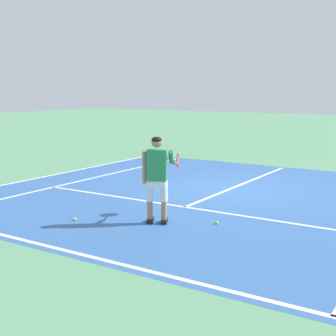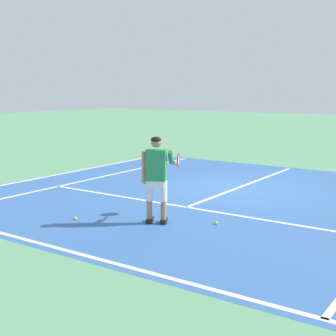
% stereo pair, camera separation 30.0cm
% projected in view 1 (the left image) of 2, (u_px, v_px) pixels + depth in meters
% --- Properties ---
extents(ground_plane, '(80.00, 80.00, 0.00)m').
position_uv_depth(ground_plane, '(231.00, 189.00, 12.65)').
color(ground_plane, '#609E70').
extents(court_inner_surface, '(10.98, 10.37, 0.00)m').
position_uv_depth(court_inner_surface, '(214.00, 195.00, 11.85)').
color(court_inner_surface, '#3866A8').
rests_on(court_inner_surface, ground).
extents(line_baseline, '(10.98, 0.10, 0.01)m').
position_uv_depth(line_baseline, '(73.00, 252.00, 7.71)').
color(line_baseline, white).
rests_on(line_baseline, ground).
extents(line_service, '(8.23, 0.10, 0.01)m').
position_uv_depth(line_service, '(185.00, 207.00, 10.67)').
color(line_service, white).
rests_on(line_service, ground).
extents(line_centre_service, '(0.10, 6.40, 0.01)m').
position_uv_depth(line_centre_service, '(243.00, 184.00, 13.33)').
color(line_centre_service, white).
rests_on(line_centre_service, ground).
extents(line_singles_left, '(0.10, 9.97, 0.01)m').
position_uv_depth(line_singles_left, '(89.00, 179.00, 14.04)').
color(line_singles_left, white).
rests_on(line_singles_left, ground).
extents(line_doubles_left, '(0.10, 9.97, 0.01)m').
position_uv_depth(line_doubles_left, '(56.00, 174.00, 14.77)').
color(line_doubles_left, white).
rests_on(line_doubles_left, ground).
extents(tennis_player, '(0.56, 1.23, 1.71)m').
position_uv_depth(tennis_player, '(157.00, 174.00, 9.24)').
color(tennis_player, black).
rests_on(tennis_player, ground).
extents(tennis_ball_near_feet, '(0.07, 0.07, 0.07)m').
position_uv_depth(tennis_ball_near_feet, '(75.00, 219.00, 9.57)').
color(tennis_ball_near_feet, '#CCE02D').
rests_on(tennis_ball_near_feet, ground).
extents(tennis_ball_by_baseline, '(0.07, 0.07, 0.07)m').
position_uv_depth(tennis_ball_by_baseline, '(217.00, 223.00, 9.32)').
color(tennis_ball_by_baseline, '#CCE02D').
rests_on(tennis_ball_by_baseline, ground).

